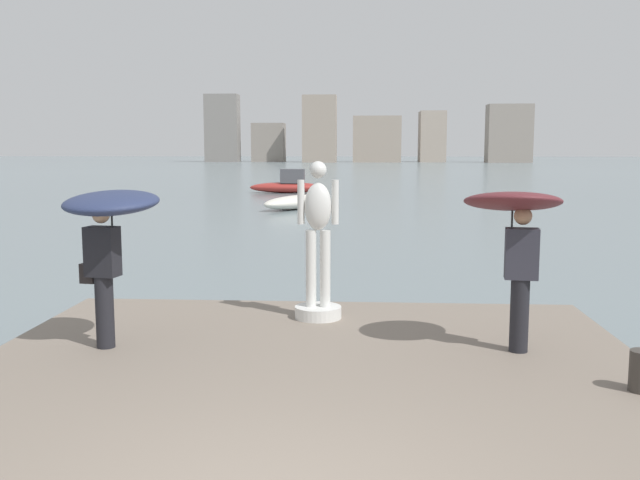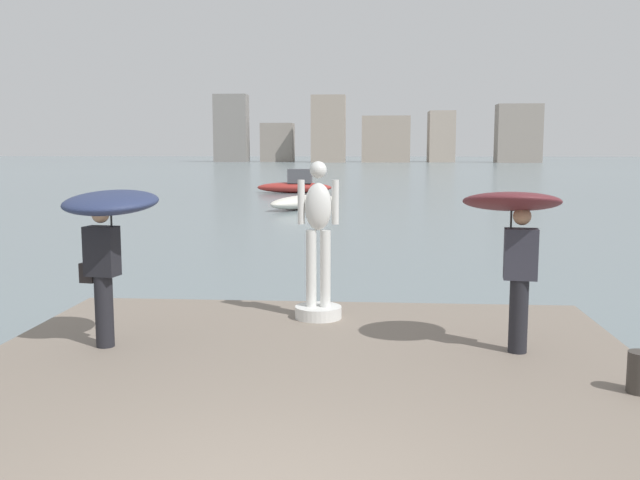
{
  "view_description": "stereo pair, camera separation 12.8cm",
  "coord_description": "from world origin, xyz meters",
  "px_view_note": "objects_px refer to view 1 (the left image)",
  "views": [
    {
      "loc": [
        0.6,
        -4.25,
        2.81
      ],
      "look_at": [
        0.0,
        5.38,
        1.55
      ],
      "focal_mm": 39.6,
      "sensor_mm": 36.0,
      "label": 1
    },
    {
      "loc": [
        0.72,
        -4.25,
        2.81
      ],
      "look_at": [
        0.0,
        5.38,
        1.55
      ],
      "focal_mm": 39.6,
      "sensor_mm": 36.0,
      "label": 2
    }
  ],
  "objects_px": {
    "boat_near": "(298,202)",
    "boat_leftward": "(288,185)",
    "onlooker_right": "(515,223)",
    "onlooker_left": "(109,221)",
    "statue_white_figure": "(318,255)"
  },
  "relations": [
    {
      "from": "onlooker_left",
      "to": "onlooker_right",
      "type": "xyz_separation_m",
      "value": [
        4.81,
        0.16,
        -0.01
      ]
    },
    {
      "from": "onlooker_left",
      "to": "onlooker_right",
      "type": "height_order",
      "value": "onlooker_right"
    },
    {
      "from": "boat_leftward",
      "to": "onlooker_right",
      "type": "bearing_deg",
      "value": -79.73
    },
    {
      "from": "onlooker_left",
      "to": "boat_near",
      "type": "relative_size",
      "value": 0.43
    },
    {
      "from": "boat_near",
      "to": "boat_leftward",
      "type": "bearing_deg",
      "value": 98.27
    },
    {
      "from": "boat_near",
      "to": "statue_white_figure",
      "type": "bearing_deg",
      "value": -83.98
    },
    {
      "from": "boat_leftward",
      "to": "statue_white_figure",
      "type": "bearing_deg",
      "value": -83.21
    },
    {
      "from": "boat_near",
      "to": "boat_leftward",
      "type": "xyz_separation_m",
      "value": [
        -1.71,
        11.74,
        0.19
      ]
    },
    {
      "from": "onlooker_right",
      "to": "boat_leftward",
      "type": "xyz_separation_m",
      "value": [
        -6.52,
        35.97,
        -1.43
      ]
    },
    {
      "from": "onlooker_right",
      "to": "statue_white_figure",
      "type": "bearing_deg",
      "value": 148.44
    },
    {
      "from": "onlooker_right",
      "to": "boat_leftward",
      "type": "distance_m",
      "value": 36.58
    },
    {
      "from": "statue_white_figure",
      "to": "onlooker_right",
      "type": "height_order",
      "value": "statue_white_figure"
    },
    {
      "from": "statue_white_figure",
      "to": "onlooker_right",
      "type": "relative_size",
      "value": 1.13
    },
    {
      "from": "onlooker_right",
      "to": "boat_near",
      "type": "height_order",
      "value": "onlooker_right"
    },
    {
      "from": "onlooker_left",
      "to": "statue_white_figure",
      "type": "bearing_deg",
      "value": 34.44
    }
  ]
}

